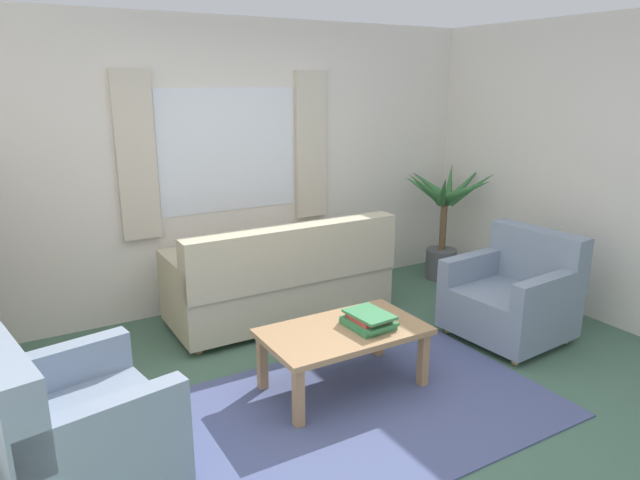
{
  "coord_description": "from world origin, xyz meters",
  "views": [
    {
      "loc": [
        -1.92,
        -2.69,
        2.06
      ],
      "look_at": [
        0.07,
        0.7,
        0.96
      ],
      "focal_mm": 32.13,
      "sensor_mm": 36.0,
      "label": 1
    }
  ],
  "objects_px": {
    "coffee_table": "(344,337)",
    "book_stack_on_table": "(369,320)",
    "armchair_right": "(514,296)",
    "couch": "(282,281)",
    "armchair_left": "(70,428)",
    "potted_plant": "(444,220)"
  },
  "relations": [
    {
      "from": "couch",
      "to": "armchair_right",
      "type": "distance_m",
      "value": 1.95
    },
    {
      "from": "armchair_left",
      "to": "couch",
      "type": "bearing_deg",
      "value": -63.89
    },
    {
      "from": "armchair_right",
      "to": "potted_plant",
      "type": "relative_size",
      "value": 0.73
    },
    {
      "from": "couch",
      "to": "coffee_table",
      "type": "relative_size",
      "value": 1.73
    },
    {
      "from": "couch",
      "to": "armchair_right",
      "type": "height_order",
      "value": "couch"
    },
    {
      "from": "armchair_right",
      "to": "couch",
      "type": "bearing_deg",
      "value": -133.93
    },
    {
      "from": "coffee_table",
      "to": "book_stack_on_table",
      "type": "xyz_separation_m",
      "value": [
        0.17,
        -0.05,
        0.11
      ]
    },
    {
      "from": "couch",
      "to": "book_stack_on_table",
      "type": "xyz_separation_m",
      "value": [
        0.01,
        -1.3,
        0.12
      ]
    },
    {
      "from": "coffee_table",
      "to": "book_stack_on_table",
      "type": "bearing_deg",
      "value": -18.17
    },
    {
      "from": "coffee_table",
      "to": "potted_plant",
      "type": "xyz_separation_m",
      "value": [
        2.15,
        1.4,
        0.26
      ]
    },
    {
      "from": "couch",
      "to": "book_stack_on_table",
      "type": "distance_m",
      "value": 1.3
    },
    {
      "from": "couch",
      "to": "armchair_right",
      "type": "relative_size",
      "value": 2.11
    },
    {
      "from": "armchair_right",
      "to": "armchair_left",
      "type": "bearing_deg",
      "value": -91.76
    },
    {
      "from": "book_stack_on_table",
      "to": "potted_plant",
      "type": "xyz_separation_m",
      "value": [
        1.99,
        1.45,
        0.15
      ]
    },
    {
      "from": "armchair_left",
      "to": "armchair_right",
      "type": "height_order",
      "value": "same"
    },
    {
      "from": "couch",
      "to": "coffee_table",
      "type": "height_order",
      "value": "couch"
    },
    {
      "from": "book_stack_on_table",
      "to": "armchair_left",
      "type": "bearing_deg",
      "value": -177.04
    },
    {
      "from": "armchair_left",
      "to": "book_stack_on_table",
      "type": "bearing_deg",
      "value": -97.14
    },
    {
      "from": "couch",
      "to": "coffee_table",
      "type": "xyz_separation_m",
      "value": [
        -0.16,
        -1.24,
        0.01
      ]
    },
    {
      "from": "armchair_left",
      "to": "armchair_right",
      "type": "distance_m",
      "value": 3.41
    },
    {
      "from": "armchair_right",
      "to": "coffee_table",
      "type": "xyz_separation_m",
      "value": [
        -1.66,
        0.0,
        0.03
      ]
    },
    {
      "from": "potted_plant",
      "to": "coffee_table",
      "type": "bearing_deg",
      "value": -147.04
    }
  ]
}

